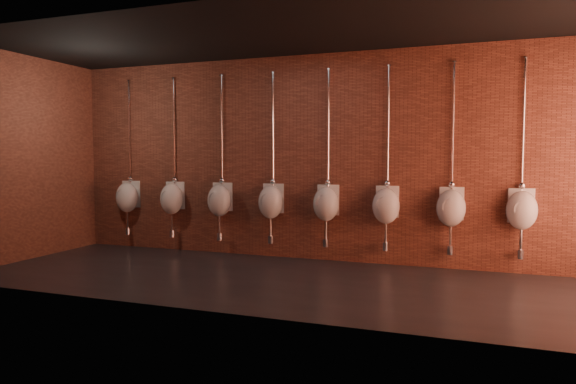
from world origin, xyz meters
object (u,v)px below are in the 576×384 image
object	(u,v)px
urinal_1	(172,198)
urinal_7	(522,209)
urinal_2	(220,199)
urinal_5	(386,205)
urinal_6	(451,207)
urinal_0	(127,197)
urinal_4	(326,203)
urinal_3	(271,201)

from	to	relation	value
urinal_1	urinal_7	distance (m)	5.47
urinal_2	urinal_5	xyz separation A→B (m)	(2.73, 0.00, 0.00)
urinal_5	urinal_6	world-z (taller)	same
urinal_0	urinal_4	bearing A→B (deg)	0.00
urinal_7	urinal_6	bearing A→B (deg)	180.00
urinal_4	urinal_7	xyz separation A→B (m)	(2.73, 0.00, 0.00)
urinal_4	urinal_6	world-z (taller)	same
urinal_0	urinal_3	size ratio (longest dim) A/B	1.00
urinal_4	urinal_3	bearing A→B (deg)	180.00
urinal_2	urinal_7	bearing A→B (deg)	0.00
urinal_1	urinal_3	world-z (taller)	same
urinal_1	urinal_4	distance (m)	2.73
urinal_4	urinal_7	size ratio (longest dim) A/B	1.00
urinal_0	urinal_1	world-z (taller)	same
urinal_5	urinal_6	bearing A→B (deg)	0.00
urinal_5	urinal_0	bearing A→B (deg)	180.00
urinal_0	urinal_6	world-z (taller)	same
urinal_1	urinal_3	xyz separation A→B (m)	(1.82, 0.00, 0.00)
urinal_2	urinal_7	distance (m)	4.56
urinal_2	urinal_6	size ratio (longest dim) A/B	1.00
urinal_1	urinal_2	world-z (taller)	same
urinal_5	urinal_4	bearing A→B (deg)	180.00
urinal_6	urinal_3	bearing A→B (deg)	180.00
urinal_3	urinal_4	size ratio (longest dim) A/B	1.00
urinal_3	urinal_4	xyz separation A→B (m)	(0.91, 0.00, 0.00)
urinal_4	urinal_5	xyz separation A→B (m)	(0.91, 0.00, 0.00)
urinal_0	urinal_7	world-z (taller)	same
urinal_1	urinal_4	bearing A→B (deg)	0.00
urinal_0	urinal_6	size ratio (longest dim) A/B	1.00
urinal_4	urinal_5	bearing A→B (deg)	0.00
urinal_1	urinal_2	bearing A→B (deg)	0.00
urinal_6	urinal_1	bearing A→B (deg)	180.00
urinal_1	urinal_5	xyz separation A→B (m)	(3.65, 0.00, 0.00)
urinal_1	urinal_4	world-z (taller)	same
urinal_3	urinal_6	size ratio (longest dim) A/B	1.00
urinal_0	urinal_5	distance (m)	4.56
urinal_0	urinal_5	bearing A→B (deg)	0.00
urinal_7	urinal_0	bearing A→B (deg)	180.00
urinal_2	urinal_3	size ratio (longest dim) A/B	1.00
urinal_0	urinal_1	xyz separation A→B (m)	(0.91, 0.00, 0.00)
urinal_4	urinal_1	bearing A→B (deg)	180.00
urinal_3	urinal_6	xyz separation A→B (m)	(2.73, 0.00, 0.00)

